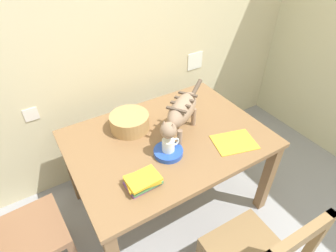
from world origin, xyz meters
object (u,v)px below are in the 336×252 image
coffee_mug (169,145)px  magazine (234,142)px  book_stack (143,181)px  wicker_basket (130,122)px  dining_table (168,146)px  wooden_chair_far (19,236)px  cat (181,112)px  saucer_bowl (168,152)px

coffee_mug → magazine: bearing=-17.7°
book_stack → wicker_basket: 0.55m
dining_table → coffee_mug: coffee_mug is taller
dining_table → magazine: magazine is taller
wicker_basket → coffee_mug: bearing=-75.0°
wicker_basket → wooden_chair_far: wooden_chair_far is taller
coffee_mug → book_stack: coffee_mug is taller
book_stack → magazine: bearing=0.1°
wicker_basket → book_stack: bearing=-107.3°
wicker_basket → dining_table: bearing=-51.4°
dining_table → wicker_basket: bearing=128.6°
magazine → wicker_basket: wicker_basket is taller
dining_table → cat: size_ratio=2.48×
dining_table → coffee_mug: size_ratio=11.08×
book_stack → wooden_chair_far: wooden_chair_far is taller
saucer_bowl → wooden_chair_far: wooden_chair_far is taller
magazine → wicker_basket: bearing=151.9°
saucer_bowl → coffee_mug: bearing=-0.0°
wicker_basket → wooden_chair_far: 0.98m
cat → saucer_bowl: size_ratio=2.86×
saucer_bowl → cat: bearing=34.3°
wicker_basket → wooden_chair_far: (-0.88, -0.29, -0.32)m
wooden_chair_far → wicker_basket: bearing=104.5°
dining_table → coffee_mug: bearing=-119.7°
dining_table → wicker_basket: 0.33m
saucer_bowl → coffee_mug: size_ratio=1.56×
magazine → wicker_basket: size_ratio=1.00×
saucer_bowl → wicker_basket: 0.39m
dining_table → magazine: 0.47m
saucer_bowl → wicker_basket: bearing=104.5°
dining_table → saucer_bowl: bearing=-120.8°
book_stack → saucer_bowl: bearing=28.8°
magazine → wooden_chair_far: (-1.43, 0.23, -0.26)m
wooden_chair_far → book_stack: bearing=68.6°
cat → magazine: cat is taller
magazine → wooden_chair_far: 1.47m
book_stack → dining_table: bearing=39.8°
magazine → book_stack: size_ratio=1.38×
dining_table → coffee_mug: 0.23m
magazine → wooden_chair_far: size_ratio=0.30×
cat → book_stack: (-0.43, -0.26, -0.17)m
dining_table → wicker_basket: wicker_basket is taller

